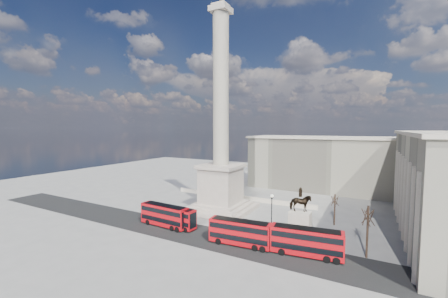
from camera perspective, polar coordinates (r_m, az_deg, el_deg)
name	(u,v)px	position (r m, az deg, el deg)	size (l,w,h in m)	color
ground	(210,216)	(61.79, -2.97, -13.76)	(180.00, 180.00, 0.00)	gray
asphalt_road	(204,236)	(51.33, -4.09, -17.63)	(120.00, 9.00, 0.01)	black
nelsons_column	(221,155)	(63.36, -0.65, -1.34)	(14.00, 14.00, 49.85)	#B9AA9A
balustrade_wall	(241,197)	(75.20, 3.51, -10.02)	(40.00, 0.60, 1.10)	beige
building_northeast	(332,163)	(91.33, 21.60, -2.79)	(51.00, 17.00, 16.60)	#BAB498
red_bus_a	(165,215)	(56.31, -12.22, -13.30)	(10.58, 2.94, 4.25)	red
red_bus_b	(174,216)	(55.79, -10.38, -13.60)	(9.91, 2.98, 3.96)	red
red_bus_c	(240,232)	(46.98, 3.42, -16.89)	(10.46, 3.26, 4.17)	red
red_bus_d	(307,242)	(45.09, 16.83, -17.95)	(10.74, 3.64, 4.27)	red
victorian_lamp	(272,209)	(53.35, 9.88, -12.22)	(0.59, 0.59, 6.88)	black
equestrian_statue	(300,221)	(50.59, 15.49, -14.24)	(4.44, 3.33, 9.12)	beige
bare_tree_near	(368,215)	(46.54, 27.76, -12.01)	(1.88, 1.88, 8.25)	#332319
bare_tree_mid	(335,200)	(59.17, 22.06, -9.71)	(1.73, 1.73, 6.54)	#332319
bare_tree_far	(434,203)	(65.08, 37.49, -8.91)	(1.64, 1.64, 6.71)	#332319
pedestrian_walking	(307,235)	(51.63, 16.77, -16.73)	(0.58, 0.38, 1.60)	black
pedestrian_standing	(285,234)	(51.04, 12.60, -16.90)	(0.77, 0.60, 1.59)	black
pedestrian_crossing	(240,225)	(54.19, 3.40, -15.42)	(1.03, 0.43, 1.77)	black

